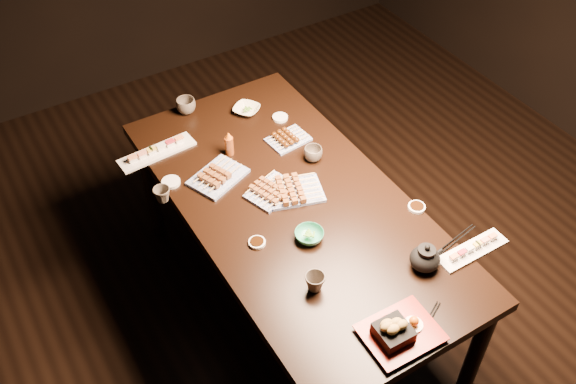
{
  "coord_description": "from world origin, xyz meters",
  "views": [
    {
      "loc": [
        -1.37,
        -1.5,
        2.75
      ],
      "look_at": [
        -0.32,
        0.22,
        0.77
      ],
      "focal_mm": 40.0,
      "sensor_mm": 36.0,
      "label": 1
    }
  ],
  "objects_px": {
    "yakitori_plate_center": "(272,188)",
    "edamame_bowl_green": "(309,235)",
    "teacup_far_left": "(162,195)",
    "teacup_near_left": "(315,282)",
    "tempura_tray": "(402,327)",
    "yakitori_plate_left": "(218,173)",
    "teapot": "(425,257)",
    "dining_table": "(293,257)",
    "condiment_bottle": "(229,143)",
    "yakitori_plate_right": "(295,188)",
    "edamame_bowl_cream": "(247,110)",
    "sushi_platter_near": "(473,248)",
    "sushi_platter_far": "(156,150)",
    "teacup_far_right": "(186,106)",
    "teacup_mid_right": "(313,154)"
  },
  "relations": [
    {
      "from": "yakitori_plate_left",
      "to": "teacup_far_right",
      "type": "distance_m",
      "value": 0.53
    },
    {
      "from": "yakitori_plate_right",
      "to": "teacup_far_right",
      "type": "distance_m",
      "value": 0.81
    },
    {
      "from": "teacup_near_left",
      "to": "tempura_tray",
      "type": "bearing_deg",
      "value": -66.11
    },
    {
      "from": "sushi_platter_near",
      "to": "yakitori_plate_left",
      "type": "bearing_deg",
      "value": 126.57
    },
    {
      "from": "teacup_far_left",
      "to": "teapot",
      "type": "bearing_deg",
      "value": -50.14
    },
    {
      "from": "dining_table",
      "to": "teapot",
      "type": "height_order",
      "value": "teapot"
    },
    {
      "from": "teacup_near_left",
      "to": "teacup_far_right",
      "type": "height_order",
      "value": "teacup_far_right"
    },
    {
      "from": "dining_table",
      "to": "yakitori_plate_right",
      "type": "xyz_separation_m",
      "value": [
        0.03,
        0.04,
        0.41
      ]
    },
    {
      "from": "sushi_platter_far",
      "to": "yakitori_plate_right",
      "type": "bearing_deg",
      "value": 122.18
    },
    {
      "from": "teacup_far_right",
      "to": "condiment_bottle",
      "type": "bearing_deg",
      "value": -84.44
    },
    {
      "from": "teacup_near_left",
      "to": "teapot",
      "type": "height_order",
      "value": "teapot"
    },
    {
      "from": "dining_table",
      "to": "yakitori_plate_left",
      "type": "relative_size",
      "value": 7.33
    },
    {
      "from": "dining_table",
      "to": "edamame_bowl_cream",
      "type": "relative_size",
      "value": 14.02
    },
    {
      "from": "dining_table",
      "to": "tempura_tray",
      "type": "xyz_separation_m",
      "value": [
        -0.03,
        -0.78,
        0.43
      ]
    },
    {
      "from": "sushi_platter_near",
      "to": "condiment_bottle",
      "type": "bearing_deg",
      "value": 118.05
    },
    {
      "from": "teacup_near_left",
      "to": "yakitori_plate_center",
      "type": "bearing_deg",
      "value": 77.09
    },
    {
      "from": "tempura_tray",
      "to": "edamame_bowl_cream",
      "type": "bearing_deg",
      "value": 85.35
    },
    {
      "from": "yakitori_plate_right",
      "to": "teacup_near_left",
      "type": "relative_size",
      "value": 3.01
    },
    {
      "from": "teapot",
      "to": "condiment_bottle",
      "type": "relative_size",
      "value": 1.13
    },
    {
      "from": "edamame_bowl_cream",
      "to": "condiment_bottle",
      "type": "distance_m",
      "value": 0.33
    },
    {
      "from": "yakitori_plate_right",
      "to": "edamame_bowl_cream",
      "type": "relative_size",
      "value": 1.87
    },
    {
      "from": "teapot",
      "to": "yakitori_plate_center",
      "type": "bearing_deg",
      "value": 121.47
    },
    {
      "from": "sushi_platter_far",
      "to": "teacup_far_right",
      "type": "bearing_deg",
      "value": -143.44
    },
    {
      "from": "edamame_bowl_cream",
      "to": "teacup_near_left",
      "type": "height_order",
      "value": "teacup_near_left"
    },
    {
      "from": "edamame_bowl_green",
      "to": "tempura_tray",
      "type": "distance_m",
      "value": 0.57
    },
    {
      "from": "teacup_far_left",
      "to": "teapot",
      "type": "relative_size",
      "value": 0.52
    },
    {
      "from": "sushi_platter_near",
      "to": "teacup_near_left",
      "type": "relative_size",
      "value": 3.99
    },
    {
      "from": "teapot",
      "to": "edamame_bowl_green",
      "type": "bearing_deg",
      "value": 137.74
    },
    {
      "from": "dining_table",
      "to": "teacup_near_left",
      "type": "bearing_deg",
      "value": -128.66
    },
    {
      "from": "teapot",
      "to": "teacup_far_right",
      "type": "bearing_deg",
      "value": 112.25
    },
    {
      "from": "edamame_bowl_green",
      "to": "dining_table",
      "type": "bearing_deg",
      "value": 74.89
    },
    {
      "from": "edamame_bowl_cream",
      "to": "teacup_far_left",
      "type": "bearing_deg",
      "value": -149.34
    },
    {
      "from": "sushi_platter_near",
      "to": "teacup_far_right",
      "type": "xyz_separation_m",
      "value": [
        -0.6,
        1.45,
        0.02
      ]
    },
    {
      "from": "sushi_platter_near",
      "to": "yakitori_plate_center",
      "type": "xyz_separation_m",
      "value": [
        -0.53,
        0.72,
        0.01
      ]
    },
    {
      "from": "sushi_platter_near",
      "to": "teacup_near_left",
      "type": "xyz_separation_m",
      "value": [
        -0.65,
        0.18,
        0.02
      ]
    },
    {
      "from": "yakitori_plate_center",
      "to": "edamame_bowl_green",
      "type": "distance_m",
      "value": 0.31
    },
    {
      "from": "yakitori_plate_right",
      "to": "sushi_platter_far",
      "type": "bearing_deg",
      "value": 143.68
    },
    {
      "from": "teacup_mid_right",
      "to": "condiment_bottle",
      "type": "bearing_deg",
      "value": 142.44
    },
    {
      "from": "tempura_tray",
      "to": "yakitori_plate_left",
      "type": "bearing_deg",
      "value": 101.45
    },
    {
      "from": "yakitori_plate_left",
      "to": "condiment_bottle",
      "type": "height_order",
      "value": "condiment_bottle"
    },
    {
      "from": "yakitori_plate_right",
      "to": "tempura_tray",
      "type": "bearing_deg",
      "value": -76.81
    },
    {
      "from": "teacup_far_left",
      "to": "teacup_near_left",
      "type": "bearing_deg",
      "value": -67.62
    },
    {
      "from": "edamame_bowl_cream",
      "to": "sushi_platter_near",
      "type": "bearing_deg",
      "value": -75.3
    },
    {
      "from": "edamame_bowl_cream",
      "to": "yakitori_plate_left",
      "type": "bearing_deg",
      "value": -133.55
    },
    {
      "from": "yakitori_plate_center",
      "to": "teacup_mid_right",
      "type": "xyz_separation_m",
      "value": [
        0.28,
        0.09,
        0.01
      ]
    },
    {
      "from": "teacup_far_right",
      "to": "yakitori_plate_right",
      "type": "bearing_deg",
      "value": -78.48
    },
    {
      "from": "sushi_platter_far",
      "to": "condiment_bottle",
      "type": "relative_size",
      "value": 2.94
    },
    {
      "from": "dining_table",
      "to": "yakitori_plate_center",
      "type": "bearing_deg",
      "value": 101.25
    },
    {
      "from": "yakitori_plate_right",
      "to": "teapot",
      "type": "bearing_deg",
      "value": -53.14
    },
    {
      "from": "sushi_platter_far",
      "to": "yakitori_plate_center",
      "type": "height_order",
      "value": "yakitori_plate_center"
    }
  ]
}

